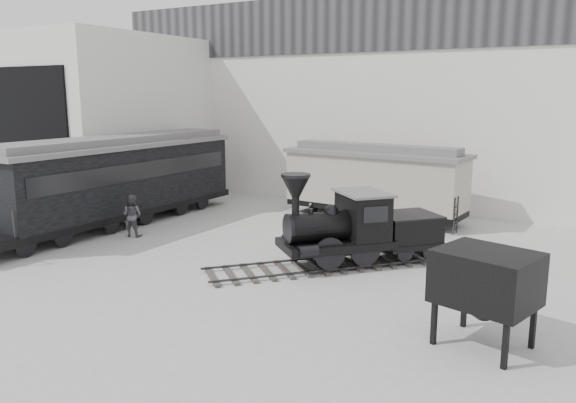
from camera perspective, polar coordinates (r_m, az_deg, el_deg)
The scene contains 9 objects.
ground at distance 17.96m, azimuth -5.62°, elevation -8.41°, with size 90.00×90.00×0.00m, color #9E9E9B.
north_wall at distance 30.46m, azimuth 10.70°, elevation 10.04°, with size 34.00×2.51×11.00m.
west_pavilion at distance 34.03m, azimuth -16.44°, elevation 8.08°, with size 7.00×12.11×9.00m.
locomotive at distance 19.75m, azimuth 6.73°, elevation -3.03°, with size 7.66×8.05×3.23m.
boxcar at distance 27.02m, azimuth 8.77°, elevation 2.18°, with size 8.97×3.52×3.59m.
passenger_coach at distance 26.66m, azimuth -16.86°, elevation 2.12°, with size 3.40×14.05×3.74m.
visitor_a at distance 25.55m, azimuth -15.87°, elevation -0.71°, with size 0.70×0.46×1.92m, color #BBBBBB.
visitor_b at distance 24.42m, azimuth -15.56°, elevation -1.37°, with size 0.87×0.68×1.79m, color #48484F.
coal_hopper at distance 14.04m, azimuth 19.45°, elevation -8.00°, with size 2.55×2.28×2.34m.
Camera 1 is at (9.75, -13.87, 5.93)m, focal length 35.00 mm.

